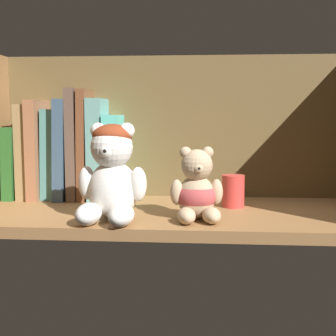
{
  "coord_description": "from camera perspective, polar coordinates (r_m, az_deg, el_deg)",
  "views": [
    {
      "loc": [
        6.74,
        -85.25,
        20.08
      ],
      "look_at": [
        0.12,
        0.0,
        10.03
      ],
      "focal_mm": 49.26,
      "sensor_mm": 36.0,
      "label": 1
    }
  ],
  "objects": [
    {
      "name": "pillar_candle",
      "position": [
        0.91,
        8.06,
        -2.84
      ],
      "size": [
        4.41,
        4.41,
        6.26
      ],
      "primitive_type": "cylinder",
      "color": "#C63833",
      "rests_on": "shelf_board"
    },
    {
      "name": "book_1",
      "position": [
        1.05,
        -16.72,
        2.03
      ],
      "size": [
        2.31,
        12.16,
        20.08
      ],
      "primitive_type": "cube",
      "color": "olive",
      "rests_on": "shelf_board"
    },
    {
      "name": "book_0",
      "position": [
        1.06,
        -17.99,
        0.74
      ],
      "size": [
        2.68,
        13.5,
        15.35
      ],
      "primitive_type": "cube",
      "rotation": [
        0.0,
        0.02,
        0.0
      ],
      "color": "#255A24",
      "rests_on": "shelf_board"
    },
    {
      "name": "shelf_back_panel",
      "position": [
        1.01,
        0.62,
        4.55
      ],
      "size": [
        75.29,
        1.2,
        32.55
      ],
      "primitive_type": "cube",
      "color": "brown",
      "rests_on": "ground"
    },
    {
      "name": "book_7",
      "position": [
        1.01,
        -8.43,
        2.38
      ],
      "size": [
        3.11,
        12.89,
        21.26
      ],
      "primitive_type": "cube",
      "color": "#649B94",
      "rests_on": "shelf_board"
    },
    {
      "name": "book_8",
      "position": [
        1.0,
        -6.52,
        1.4
      ],
      "size": [
        3.08,
        13.81,
        17.84
      ],
      "primitive_type": "cube",
      "color": "#58CBBD",
      "rests_on": "shelf_board"
    },
    {
      "name": "teddy_bear_smaller",
      "position": [
        0.79,
        3.57,
        -2.87
      ],
      "size": [
        9.3,
        9.87,
        12.56
      ],
      "color": "tan",
      "rests_on": "shelf_board"
    },
    {
      "name": "book_5",
      "position": [
        1.02,
        -11.08,
        2.96
      ],
      "size": [
        1.92,
        13.52,
        23.33
      ],
      "primitive_type": "cube",
      "color": "brown",
      "rests_on": "shelf_board"
    },
    {
      "name": "book_3",
      "position": [
        1.03,
        -13.86,
        1.76
      ],
      "size": [
        3.37,
        10.66,
        19.12
      ],
      "primitive_type": "cube",
      "rotation": [
        0.0,
        0.02,
        0.0
      ],
      "color": "#4C867F",
      "rests_on": "shelf_board"
    },
    {
      "name": "shelf_board",
      "position": [
        0.88,
        -0.08,
        -5.88
      ],
      "size": [
        72.89,
        30.16,
        2.0
      ],
      "primitive_type": "cube",
      "color": "olive",
      "rests_on": "ground"
    },
    {
      "name": "book_6",
      "position": [
        1.01,
        -9.93,
        2.91
      ],
      "size": [
        2.07,
        12.89,
        23.17
      ],
      "primitive_type": "cube",
      "rotation": [
        0.0,
        0.02,
        0.0
      ],
      "color": "brown",
      "rests_on": "shelf_board"
    },
    {
      "name": "book_2",
      "position": [
        1.04,
        -15.39,
        2.28
      ],
      "size": [
        2.32,
        14.02,
        20.96
      ],
      "primitive_type": "cube",
      "color": "#965F40",
      "rests_on": "shelf_board"
    },
    {
      "name": "book_4",
      "position": [
        1.02,
        -12.35,
        2.33
      ],
      "size": [
        2.8,
        14.29,
        21.15
      ],
      "primitive_type": "cube",
      "rotation": [
        0.0,
        0.03,
        0.0
      ],
      "color": "#385169",
      "rests_on": "shelf_board"
    },
    {
      "name": "teddy_bear_larger",
      "position": [
        0.79,
        -6.99,
        -0.8
      ],
      "size": [
        12.24,
        12.55,
        16.62
      ],
      "color": "white",
      "rests_on": "shelf_board"
    }
  ]
}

